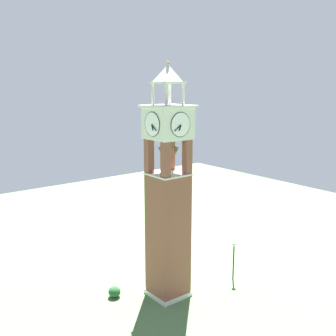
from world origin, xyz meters
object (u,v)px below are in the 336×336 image
park_bench (171,267)px  lamp_post (234,253)px  trash_bin (172,270)px  clock_tower (168,203)px

park_bench → lamp_post: size_ratio=0.48×
park_bench → trash_bin: bearing=67.1°
clock_tower → lamp_post: clock_tower is taller
clock_tower → lamp_post: bearing=165.9°
lamp_post → park_bench: bearing=-53.3°
park_bench → trash_bin: (0.21, 0.49, -0.08)m
park_bench → lamp_post: (-3.36, 4.51, 1.94)m
park_bench → trash_bin: size_ratio=2.05×
park_bench → trash_bin: 0.54m
clock_tower → park_bench: size_ratio=11.19×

